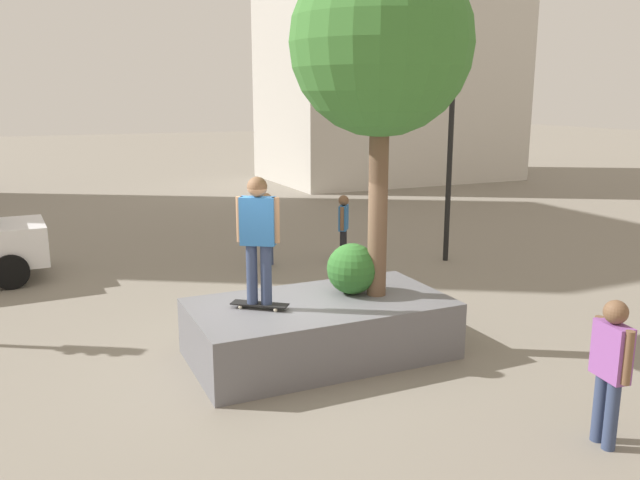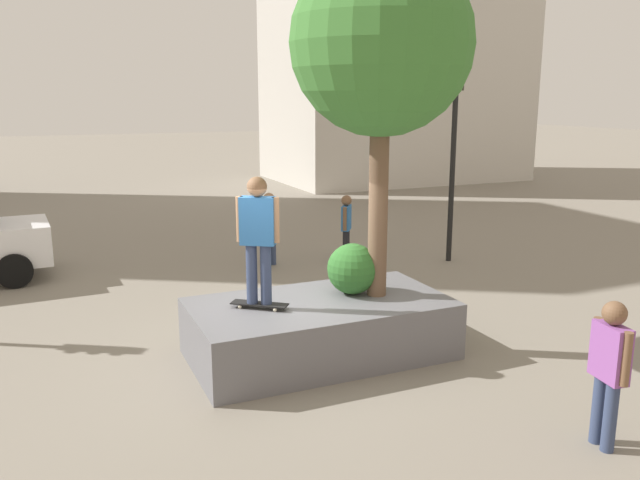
# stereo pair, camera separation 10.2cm
# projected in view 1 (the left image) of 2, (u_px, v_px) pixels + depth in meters

# --- Properties ---
(ground_plane) EXTENTS (120.00, 120.00, 0.00)m
(ground_plane) POSITION_uv_depth(u_px,v_px,m) (284.00, 357.00, 9.35)
(ground_plane) COLOR gray
(planter_ledge) EXTENTS (3.68, 1.96, 0.82)m
(planter_ledge) POSITION_uv_depth(u_px,v_px,m) (320.00, 328.00, 9.32)
(planter_ledge) COLOR slate
(planter_ledge) RESTS_ON ground
(plaza_tree) EXTENTS (2.54, 2.54, 4.84)m
(plaza_tree) POSITION_uv_depth(u_px,v_px,m) (381.00, 46.00, 8.78)
(plaza_tree) COLOR brown
(plaza_tree) RESTS_ON planter_ledge
(boxwood_shrub) EXTENTS (0.76, 0.76, 0.76)m
(boxwood_shrub) POSITION_uv_depth(u_px,v_px,m) (352.00, 269.00, 9.53)
(boxwood_shrub) COLOR #2D6628
(boxwood_shrub) RESTS_ON planter_ledge
(skateboard) EXTENTS (0.76, 0.66, 0.07)m
(skateboard) POSITION_uv_depth(u_px,v_px,m) (260.00, 305.00, 8.90)
(skateboard) COLOR black
(skateboard) RESTS_ON planter_ledge
(skateboarder) EXTENTS (0.52, 0.42, 1.76)m
(skateboarder) POSITION_uv_depth(u_px,v_px,m) (258.00, 232.00, 8.68)
(skateboarder) COLOR navy
(skateboarder) RESTS_ON skateboard
(traffic_light_corner) EXTENTS (0.37, 0.37, 4.67)m
(traffic_light_corner) POSITION_uv_depth(u_px,v_px,m) (451.00, 121.00, 14.17)
(traffic_light_corner) COLOR black
(traffic_light_corner) RESTS_ON ground
(passerby_with_bag) EXTENTS (0.38, 0.44, 1.52)m
(passerby_with_bag) POSITION_uv_depth(u_px,v_px,m) (343.00, 223.00, 14.65)
(passerby_with_bag) COLOR black
(passerby_with_bag) RESTS_ON ground
(bystander_watching) EXTENTS (0.25, 0.55, 1.64)m
(bystander_watching) POSITION_uv_depth(u_px,v_px,m) (611.00, 363.00, 6.79)
(bystander_watching) COLOR navy
(bystander_watching) RESTS_ON ground
(pedestrian_crossing) EXTENTS (0.52, 0.33, 1.63)m
(pedestrian_crossing) POSITION_uv_depth(u_px,v_px,m) (267.00, 224.00, 14.21)
(pedestrian_crossing) COLOR navy
(pedestrian_crossing) RESTS_ON ground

